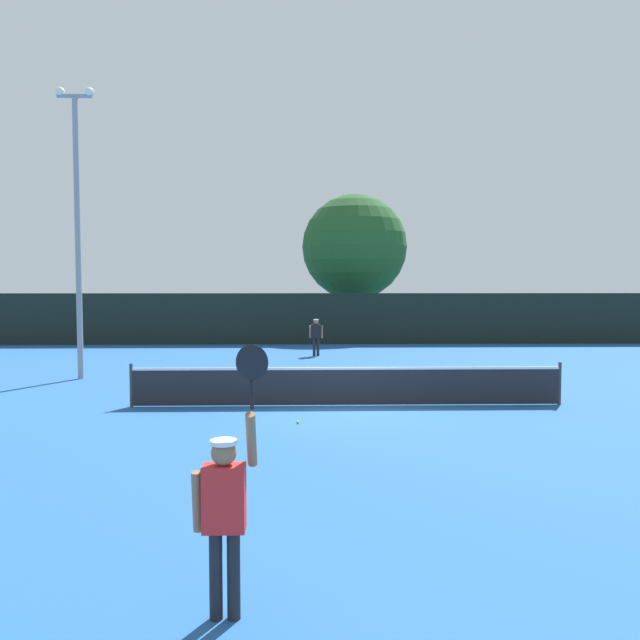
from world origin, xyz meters
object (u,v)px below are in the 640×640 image
object	(u,v)px
player_serving	(226,500)
parked_car_near	(189,320)
parked_car_mid	(480,321)
player_receiving	(316,334)
tennis_ball	(298,422)
light_pole	(77,216)
large_tree	(355,247)

from	to	relation	value
player_serving	parked_car_near	xyz separation A→B (m)	(-6.40, 33.73, -0.31)
parked_car_near	parked_car_mid	size ratio (longest dim) A/B	1.02
player_receiving	parked_car_mid	bearing A→B (deg)	-131.64
tennis_ball	light_pole	world-z (taller)	light_pole
player_receiving	tennis_ball	bearing A→B (deg)	87.11
player_serving	parked_car_mid	xyz separation A→B (m)	(11.32, 32.16, -0.31)
player_serving	tennis_ball	xyz separation A→B (m)	(0.57, 7.95, -1.05)
tennis_ball	parked_car_near	distance (m)	26.72
player_receiving	tennis_ball	world-z (taller)	player_receiving
player_serving	large_tree	xyz separation A→B (m)	(3.61, 30.54, 4.03)
tennis_ball	parked_car_mid	distance (m)	26.51
player_receiving	parked_car_mid	distance (m)	15.20
light_pole	player_serving	bearing A→B (deg)	-66.30
parked_car_near	parked_car_mid	bearing A→B (deg)	-8.96
player_serving	parked_car_near	bearing A→B (deg)	100.74
player_receiving	parked_car_near	world-z (taller)	parked_car_near
light_pole	parked_car_near	xyz separation A→B (m)	(0.02, 19.10, -4.37)
light_pole	parked_car_near	world-z (taller)	light_pole
large_tree	parked_car_mid	distance (m)	9.00
player_receiving	light_pole	distance (m)	10.69
tennis_ball	player_serving	bearing A→B (deg)	-94.13
large_tree	parked_car_mid	bearing A→B (deg)	11.90
player_receiving	parked_car_mid	xyz separation A→B (m)	(10.10, 11.36, -0.16)
player_serving	parked_car_near	distance (m)	34.34
light_pole	large_tree	xyz separation A→B (m)	(10.03, 15.91, -0.03)
tennis_ball	large_tree	size ratio (longest dim) A/B	0.01
player_serving	light_pole	world-z (taller)	light_pole
parked_car_near	player_serving	bearing A→B (deg)	-83.16
player_receiving	light_pole	xyz separation A→B (m)	(-7.64, -6.17, 4.21)
player_receiving	parked_car_near	xyz separation A→B (m)	(-7.62, 12.93, -0.16)
player_receiving	tennis_ball	distance (m)	12.90
player_receiving	light_pole	bearing A→B (deg)	38.93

